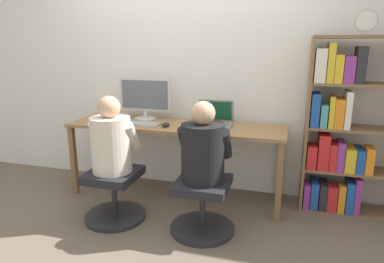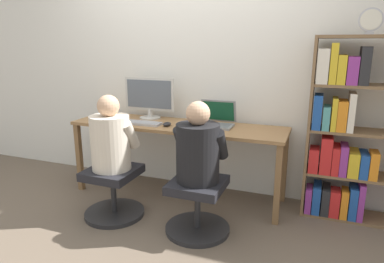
{
  "view_description": "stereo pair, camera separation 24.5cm",
  "coord_description": "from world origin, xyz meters",
  "px_view_note": "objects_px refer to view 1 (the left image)",
  "views": [
    {
      "loc": [
        1.03,
        -2.72,
        1.47
      ],
      "look_at": [
        0.21,
        0.12,
        0.71
      ],
      "focal_mm": 32.0,
      "sensor_mm": 36.0,
      "label": 1
    },
    {
      "loc": [
        1.27,
        -2.64,
        1.47
      ],
      "look_at": [
        0.21,
        0.12,
        0.71
      ],
      "focal_mm": 32.0,
      "sensor_mm": 36.0,
      "label": 2
    }
  ],
  "objects_px": {
    "desk_clock": "(366,21)",
    "office_chair_left": "(114,193)",
    "laptop": "(214,120)",
    "bookshelf": "(345,134)",
    "keyboard": "(138,124)",
    "desktop_monitor": "(145,98)",
    "office_chair_right": "(202,204)",
    "person_at_monitor": "(111,140)",
    "person_at_laptop": "(203,148)"
  },
  "relations": [
    {
      "from": "laptop",
      "to": "desk_clock",
      "type": "xyz_separation_m",
      "value": [
        1.2,
        -0.04,
        0.86
      ]
    },
    {
      "from": "office_chair_right",
      "to": "desk_clock",
      "type": "distance_m",
      "value": 1.91
    },
    {
      "from": "person_at_monitor",
      "to": "bookshelf",
      "type": "distance_m",
      "value": 1.99
    },
    {
      "from": "desktop_monitor",
      "to": "person_at_monitor",
      "type": "relative_size",
      "value": 0.86
    },
    {
      "from": "office_chair_left",
      "to": "desk_clock",
      "type": "distance_m",
      "value": 2.46
    },
    {
      "from": "office_chair_left",
      "to": "person_at_monitor",
      "type": "bearing_deg",
      "value": 90.0
    },
    {
      "from": "laptop",
      "to": "person_at_laptop",
      "type": "relative_size",
      "value": 0.54
    },
    {
      "from": "keyboard",
      "to": "person_at_monitor",
      "type": "xyz_separation_m",
      "value": [
        -0.02,
        -0.46,
        -0.04
      ]
    },
    {
      "from": "office_chair_right",
      "to": "bookshelf",
      "type": "height_order",
      "value": "bookshelf"
    },
    {
      "from": "bookshelf",
      "to": "desk_clock",
      "type": "relative_size",
      "value": 7.99
    },
    {
      "from": "office_chair_left",
      "to": "desk_clock",
      "type": "xyz_separation_m",
      "value": [
        1.91,
        0.62,
        1.41
      ]
    },
    {
      "from": "desktop_monitor",
      "to": "office_chair_left",
      "type": "relative_size",
      "value": 1.05
    },
    {
      "from": "keyboard",
      "to": "laptop",
      "type": "bearing_deg",
      "value": 15.76
    },
    {
      "from": "laptop",
      "to": "desk_clock",
      "type": "height_order",
      "value": "desk_clock"
    },
    {
      "from": "office_chair_left",
      "to": "person_at_laptop",
      "type": "distance_m",
      "value": 0.91
    },
    {
      "from": "laptop",
      "to": "office_chair_left",
      "type": "height_order",
      "value": "laptop"
    },
    {
      "from": "desk_clock",
      "to": "office_chair_left",
      "type": "bearing_deg",
      "value": -162.05
    },
    {
      "from": "office_chair_right",
      "to": "bookshelf",
      "type": "distance_m",
      "value": 1.37
    },
    {
      "from": "desktop_monitor",
      "to": "desk_clock",
      "type": "distance_m",
      "value": 2.05
    },
    {
      "from": "desktop_monitor",
      "to": "office_chair_right",
      "type": "height_order",
      "value": "desktop_monitor"
    },
    {
      "from": "office_chair_left",
      "to": "keyboard",
      "type": "bearing_deg",
      "value": 87.06
    },
    {
      "from": "person_at_laptop",
      "to": "office_chair_right",
      "type": "bearing_deg",
      "value": -90.0
    },
    {
      "from": "office_chair_right",
      "to": "desktop_monitor",
      "type": "bearing_deg",
      "value": 137.55
    },
    {
      "from": "desktop_monitor",
      "to": "laptop",
      "type": "relative_size",
      "value": 1.63
    },
    {
      "from": "desktop_monitor",
      "to": "office_chair_right",
      "type": "xyz_separation_m",
      "value": [
        0.79,
        -0.72,
        -0.71
      ]
    },
    {
      "from": "keyboard",
      "to": "bookshelf",
      "type": "distance_m",
      "value": 1.86
    },
    {
      "from": "bookshelf",
      "to": "office_chair_left",
      "type": "bearing_deg",
      "value": -159.85
    },
    {
      "from": "desktop_monitor",
      "to": "keyboard",
      "type": "relative_size",
      "value": 1.32
    },
    {
      "from": "person_at_laptop",
      "to": "desktop_monitor",
      "type": "bearing_deg",
      "value": 137.74
    },
    {
      "from": "laptop",
      "to": "office_chair_left",
      "type": "distance_m",
      "value": 1.12
    },
    {
      "from": "laptop",
      "to": "person_at_monitor",
      "type": "relative_size",
      "value": 0.53
    },
    {
      "from": "laptop",
      "to": "person_at_laptop",
      "type": "bearing_deg",
      "value": -84.77
    },
    {
      "from": "desktop_monitor",
      "to": "office_chair_right",
      "type": "bearing_deg",
      "value": -42.45
    },
    {
      "from": "person_at_laptop",
      "to": "bookshelf",
      "type": "xyz_separation_m",
      "value": [
        1.09,
        0.67,
        0.02
      ]
    },
    {
      "from": "keyboard",
      "to": "office_chair_right",
      "type": "distance_m",
      "value": 1.02
    },
    {
      "from": "laptop",
      "to": "person_at_monitor",
      "type": "xyz_separation_m",
      "value": [
        -0.72,
        -0.66,
        -0.07
      ]
    },
    {
      "from": "desk_clock",
      "to": "desktop_monitor",
      "type": "bearing_deg",
      "value": 176.68
    },
    {
      "from": "laptop",
      "to": "office_chair_right",
      "type": "bearing_deg",
      "value": -84.81
    },
    {
      "from": "desktop_monitor",
      "to": "desk_clock",
      "type": "height_order",
      "value": "desk_clock"
    },
    {
      "from": "desktop_monitor",
      "to": "laptop",
      "type": "distance_m",
      "value": 0.75
    },
    {
      "from": "office_chair_right",
      "to": "person_at_monitor",
      "type": "height_order",
      "value": "person_at_monitor"
    },
    {
      "from": "keyboard",
      "to": "desktop_monitor",
      "type": "bearing_deg",
      "value": 97.43
    },
    {
      "from": "keyboard",
      "to": "bookshelf",
      "type": "relative_size",
      "value": 0.27
    },
    {
      "from": "desktop_monitor",
      "to": "person_at_laptop",
      "type": "bearing_deg",
      "value": -42.26
    },
    {
      "from": "person_at_monitor",
      "to": "bookshelf",
      "type": "height_order",
      "value": "bookshelf"
    },
    {
      "from": "laptop",
      "to": "keyboard",
      "type": "height_order",
      "value": "laptop"
    },
    {
      "from": "laptop",
      "to": "person_at_monitor",
      "type": "distance_m",
      "value": 0.98
    },
    {
      "from": "desktop_monitor",
      "to": "office_chair_left",
      "type": "distance_m",
      "value": 1.02
    },
    {
      "from": "office_chair_left",
      "to": "person_at_laptop",
      "type": "bearing_deg",
      "value": 1.16
    },
    {
      "from": "keyboard",
      "to": "person_at_laptop",
      "type": "distance_m",
      "value": 0.88
    }
  ]
}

